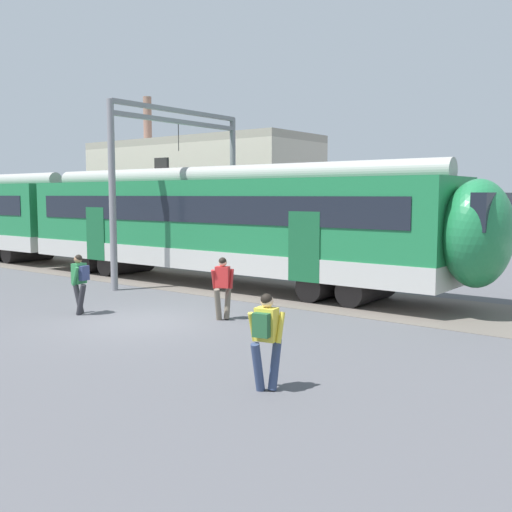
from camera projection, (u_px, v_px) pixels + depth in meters
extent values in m
plane|color=#515156|center=(143.00, 322.00, 15.57)|extent=(160.00, 160.00, 0.00)
cube|color=#605951|center=(44.00, 263.00, 28.87)|extent=(80.00, 4.40, 0.01)
cube|color=#B7B7B2|center=(214.00, 256.00, 22.06)|extent=(18.00, 3.06, 0.70)
cube|color=#1E7542|center=(214.00, 214.00, 21.90)|extent=(18.00, 3.00, 2.40)
cube|color=black|center=(184.00, 209.00, 20.69)|extent=(16.56, 0.03, 0.90)
cube|color=#165731|center=(304.00, 247.00, 17.78)|extent=(1.10, 0.04, 2.10)
cube|color=#165731|center=(95.00, 234.00, 23.81)|extent=(1.10, 0.04, 2.10)
cylinder|color=#9C9C97|center=(213.00, 176.00, 21.76)|extent=(17.64, 0.70, 0.70)
cube|color=black|center=(162.00, 163.00, 23.35)|extent=(0.70, 0.12, 0.40)
cylinder|color=black|center=(367.00, 288.00, 18.30)|extent=(0.90, 2.40, 0.90)
cylinder|color=black|center=(328.00, 284.00, 19.15)|extent=(0.90, 2.40, 0.90)
cylinder|color=black|center=(127.00, 263.00, 25.10)|extent=(0.90, 2.40, 0.90)
cylinder|color=black|center=(106.00, 261.00, 25.95)|extent=(0.90, 2.40, 0.90)
ellipsoid|color=#1E7542|center=(478.00, 234.00, 16.12)|extent=(1.80, 2.85, 2.95)
cube|color=black|center=(492.00, 212.00, 15.85)|extent=(0.40, 2.40, 1.00)
cylinder|color=black|center=(28.00, 252.00, 29.63)|extent=(0.90, 2.40, 0.90)
cylinder|color=black|center=(13.00, 251.00, 30.48)|extent=(0.90, 2.40, 0.90)
cylinder|color=#28282D|center=(78.00, 298.00, 16.65)|extent=(0.37, 0.21, 0.87)
cylinder|color=#28282D|center=(81.00, 300.00, 16.36)|extent=(0.37, 0.21, 0.87)
cube|color=#2D7F47|center=(79.00, 273.00, 16.43)|extent=(0.30, 0.39, 0.56)
cylinder|color=#2D7F47|center=(75.00, 276.00, 16.21)|extent=(0.26, 0.13, 0.52)
cylinder|color=#2D7F47|center=(83.00, 274.00, 16.67)|extent=(0.26, 0.13, 0.52)
sphere|color=#9E7051|center=(78.00, 259.00, 16.40)|extent=(0.22, 0.22, 0.22)
sphere|color=black|center=(79.00, 258.00, 16.39)|extent=(0.20, 0.20, 0.20)
cube|color=navy|center=(84.00, 273.00, 16.35)|extent=(0.20, 0.30, 0.40)
cylinder|color=#6B6051|center=(228.00, 303.00, 15.89)|extent=(0.28, 0.38, 0.87)
cylinder|color=#6B6051|center=(218.00, 304.00, 15.66)|extent=(0.28, 0.38, 0.87)
cube|color=red|center=(223.00, 277.00, 15.70)|extent=(0.43, 0.37, 0.56)
cylinder|color=red|center=(214.00, 279.00, 15.68)|extent=(0.18, 0.26, 0.52)
cylinder|color=red|center=(232.00, 279.00, 15.74)|extent=(0.18, 0.26, 0.52)
sphere|color=beige|center=(223.00, 262.00, 15.68)|extent=(0.22, 0.22, 0.22)
sphere|color=black|center=(223.00, 261.00, 15.66)|extent=(0.20, 0.20, 0.20)
cylinder|color=navy|center=(275.00, 364.00, 10.13)|extent=(0.21, 0.37, 0.87)
cylinder|color=navy|center=(258.00, 367.00, 9.97)|extent=(0.21, 0.37, 0.87)
cube|color=gold|center=(266.00, 324.00, 9.98)|extent=(0.40, 0.30, 0.56)
cylinder|color=gold|center=(253.00, 327.00, 10.02)|extent=(0.13, 0.26, 0.52)
cylinder|color=gold|center=(280.00, 328.00, 9.95)|extent=(0.13, 0.26, 0.52)
sphere|color=beige|center=(267.00, 301.00, 9.96)|extent=(0.22, 0.22, 0.22)
sphere|color=black|center=(267.00, 299.00, 9.94)|extent=(0.20, 0.20, 0.20)
cube|color=#235633|center=(262.00, 325.00, 9.82)|extent=(0.30, 0.21, 0.40)
cylinder|color=gray|center=(112.00, 196.00, 20.39)|extent=(0.24, 0.24, 6.50)
cylinder|color=gray|center=(233.00, 196.00, 25.42)|extent=(0.24, 0.24, 6.50)
cube|color=gray|center=(178.00, 111.00, 22.58)|extent=(0.20, 6.40, 0.16)
cube|color=gray|center=(178.00, 122.00, 22.62)|extent=(0.20, 6.40, 0.16)
cylinder|color=black|center=(178.00, 138.00, 22.68)|extent=(0.03, 0.03, 1.00)
cube|color=beige|center=(199.00, 200.00, 34.24)|extent=(14.00, 5.00, 6.00)
cube|color=#9F9686|center=(198.00, 143.00, 33.92)|extent=(14.00, 5.00, 0.40)
cylinder|color=#8C6656|center=(148.00, 124.00, 36.33)|extent=(0.50, 0.50, 3.20)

